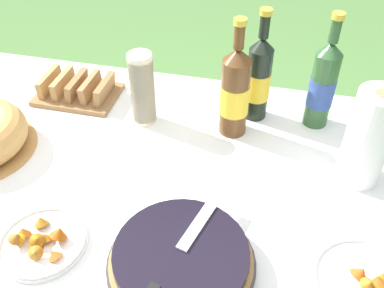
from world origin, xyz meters
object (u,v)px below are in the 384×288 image
Objects in this scene: berry_tart at (181,259)px; bread_board at (78,90)px; cup_stack at (142,89)px; snack_plate_near at (368,283)px; cider_bottle_green at (323,85)px; snack_plate_left at (42,241)px; serving_knife at (174,260)px; cider_bottle_amber at (235,92)px; paper_towel_roll at (368,138)px; juice_bottle_red at (258,79)px.

bread_board reaches higher than berry_tart.
cup_stack is 1.01× the size of snack_plate_near.
cider_bottle_green reaches higher than snack_plate_left.
serving_knife is 0.52m from cider_bottle_amber.
berry_tart is 1.41× the size of snack_plate_near.
berry_tart is 0.65m from cider_bottle_green.
bread_board is (-0.87, 0.18, -0.10)m from paper_towel_roll.
cider_bottle_amber is at bearing -6.42° from bread_board.
snack_plate_left is 0.77× the size of bread_board.
snack_plate_near is at bearing -30.08° from bread_board.
cup_stack is 0.28m from bread_board.
snack_plate_left is (-0.08, -0.49, -0.10)m from cup_stack.
serving_knife is at bearing -114.12° from cider_bottle_green.
cup_stack is 0.34m from juice_bottle_red.
serving_knife is 1.05× the size of cider_bottle_amber.
cider_bottle_green is 1.34× the size of bread_board.
paper_towel_roll is (0.29, -0.21, -0.00)m from juice_bottle_red.
berry_tart is at bearing -173.68° from snack_plate_near.
cup_stack is 0.66× the size of cider_bottle_green.
snack_plate_left is at bearing -134.16° from cider_bottle_green.
snack_plate_left is (-0.31, 0.01, -0.05)m from serving_knife.
cider_bottle_green is 0.77m from bread_board.
cider_bottle_amber reaches higher than serving_knife.
paper_towel_roll reaches higher than snack_plate_left.
paper_towel_roll is (0.11, -0.22, -0.00)m from cider_bottle_green.
bread_board is at bearing 55.15° from serving_knife.
snack_plate_near is 0.35m from paper_towel_roll.
berry_tart is 0.54m from cup_stack.
cup_stack is at bearing 80.62° from snack_plate_left.
juice_bottle_red is 1.30× the size of paper_towel_roll.
cup_stack is 0.51m from snack_plate_left.
berry_tart is 0.91× the size of cider_bottle_green.
cup_stack is 0.65× the size of cider_bottle_amber.
berry_tart is 0.05m from serving_knife.
paper_towel_roll is at bearing -18.92° from cider_bottle_amber.
berry_tart is 1.20× the size of paper_towel_roll.
bread_board is (-0.58, -0.03, -0.11)m from juice_bottle_red.
paper_towel_roll is at bearing -35.68° from juice_bottle_red.
snack_plate_near is 0.87× the size of bread_board.
paper_towel_roll is (0.35, -0.12, -0.00)m from cider_bottle_amber.
cider_bottle_amber is (0.27, 0.01, 0.02)m from cup_stack.
cup_stack is at bearing 116.50° from berry_tart.
berry_tart is 1.22× the size of bread_board.
juice_bottle_red is 0.63m from snack_plate_near.
snack_plate_near is 0.70m from snack_plate_left.
berry_tart is at bearing -48.21° from bread_board.
cider_bottle_green is at bearing 117.07° from paper_towel_roll.
snack_plate_left is 0.59m from bread_board.
juice_bottle_red reaches higher than serving_knife.
cup_stack is 0.62m from paper_towel_roll.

